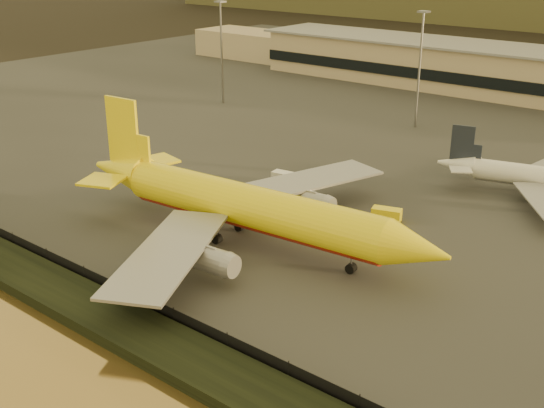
{
  "coord_description": "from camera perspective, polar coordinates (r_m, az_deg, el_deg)",
  "views": [
    {
      "loc": [
        59.47,
        -56.67,
        40.42
      ],
      "look_at": [
        3.59,
        12.0,
        5.52
      ],
      "focal_mm": 45.0,
      "sensor_mm": 36.0,
      "label": 1
    }
  ],
  "objects": [
    {
      "name": "ground",
      "position": [
        91.55,
        -6.52,
        -4.83
      ],
      "size": [
        900.0,
        900.0,
        0.0
      ],
      "primitive_type": "plane",
      "color": "black",
      "rests_on": "ground"
    },
    {
      "name": "embankment",
      "position": [
        81.78,
        -15.11,
        -8.37
      ],
      "size": [
        320.0,
        7.0,
        1.4
      ],
      "primitive_type": "cube",
      "color": "black",
      "rests_on": "ground"
    },
    {
      "name": "tarmac",
      "position": [
        167.83,
        17.31,
        6.64
      ],
      "size": [
        320.0,
        220.0,
        0.2
      ],
      "primitive_type": "cube",
      "color": "#2D2D2D",
      "rests_on": "ground"
    },
    {
      "name": "perimeter_fence",
      "position": [
        83.51,
        -12.94,
        -7.02
      ],
      "size": [
        300.0,
        0.05,
        2.2
      ],
      "primitive_type": "cube",
      "color": "black",
      "rests_on": "tarmac"
    },
    {
      "name": "terminal_building",
      "position": [
        199.62,
        17.08,
        10.73
      ],
      "size": [
        202.0,
        25.0,
        12.6
      ],
      "color": "tan",
      "rests_on": "tarmac"
    },
    {
      "name": "apron_light_masts",
      "position": [
        141.16,
        20.47,
        10.1
      ],
      "size": [
        152.2,
        12.2,
        25.4
      ],
      "color": "slate",
      "rests_on": "tarmac"
    },
    {
      "name": "dhl_cargo_jet",
      "position": [
        94.21,
        -2.19,
        -0.27
      ],
      "size": [
        59.18,
        57.79,
        17.67
      ],
      "rotation": [
        0.0,
        0.0,
        0.08
      ],
      "color": "yellow",
      "rests_on": "tarmac"
    },
    {
      "name": "gse_vehicle_yellow",
      "position": [
        104.38,
        9.56,
        -0.88
      ],
      "size": [
        4.77,
        3.14,
        1.97
      ],
      "primitive_type": "cube",
      "rotation": [
        0.0,
        0.0,
        0.29
      ],
      "color": "yellow",
      "rests_on": "tarmac"
    },
    {
      "name": "gse_vehicle_white",
      "position": [
        118.48,
        1.1,
        2.19
      ],
      "size": [
        4.77,
        2.64,
        2.04
      ],
      "primitive_type": "cube",
      "rotation": [
        0.0,
        0.0,
        0.14
      ],
      "color": "white",
      "rests_on": "tarmac"
    }
  ]
}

